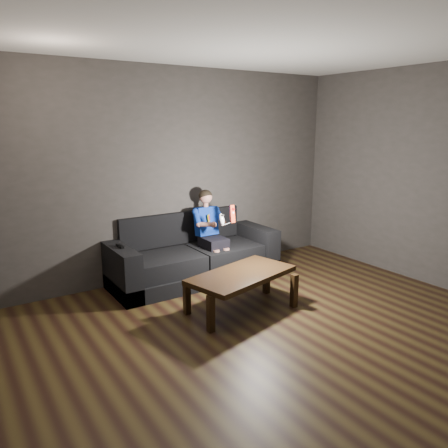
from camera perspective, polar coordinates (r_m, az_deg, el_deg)
floor at (r=4.16m, az=10.41°, el=-15.92°), size 5.00×5.00×0.00m
back_wall at (r=5.74m, az=-6.50°, el=6.49°), size 5.00×0.04×2.70m
ceiling at (r=3.71m, az=12.27°, el=23.65°), size 5.00×5.00×0.02m
sofa at (r=5.74m, az=-4.27°, el=-4.44°), size 2.19×0.94×0.84m
child at (r=5.70m, az=-1.84°, el=-0.18°), size 0.42×0.51×1.03m
wii_remote_red at (r=5.36m, az=1.08°, el=1.34°), size 0.06×0.09×0.22m
nunchuk_white at (r=5.30m, az=-0.29°, el=0.62°), size 0.08×0.11×0.15m
wii_remote_black at (r=5.19m, az=-13.44°, el=-2.82°), size 0.05×0.16×0.03m
coffee_table at (r=4.73m, az=2.32°, el=-7.03°), size 1.30×0.87×0.43m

